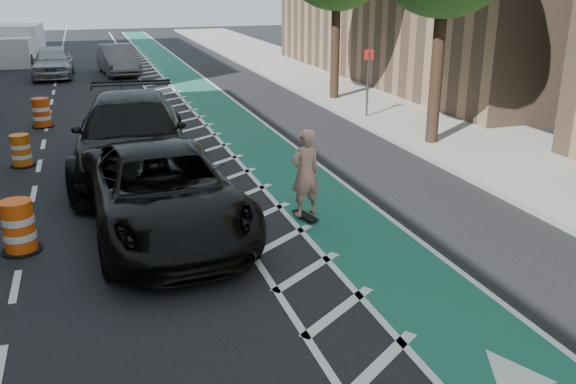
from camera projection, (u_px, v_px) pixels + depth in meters
name	position (u px, v px, depth m)	size (l,w,h in m)	color
ground	(242.00, 329.00, 8.73)	(120.00, 120.00, 0.00)	black
bike_lane	(257.00, 144.00, 18.59)	(2.00, 90.00, 0.01)	#1B6152
buffer_strip	(209.00, 148.00, 18.14)	(1.40, 90.00, 0.01)	silver
sidewalk_right	(443.00, 127.00, 20.49)	(5.00, 90.00, 0.15)	gray
curb_right	(377.00, 132.00, 19.76)	(0.12, 90.00, 0.16)	gray
sign_post	(368.00, 82.00, 21.30)	(0.35, 0.08, 2.47)	#4C4C4C
skateboard	(305.00, 215.00, 12.72)	(0.37, 0.77, 0.10)	black
skateboarder	(305.00, 173.00, 12.41)	(0.67, 0.44, 1.83)	tan
suv_near	(162.00, 191.00, 11.88)	(2.76, 5.98, 1.66)	black
suv_far	(132.00, 136.00, 15.55)	(2.74, 6.74, 1.96)	black
car_silver	(53.00, 62.00, 31.12)	(1.89, 4.70, 1.60)	#A09FA4
car_grey	(118.00, 60.00, 32.14)	(1.63, 4.68, 1.54)	#5D5D62
box_truck	(18.00, 46.00, 36.38)	(2.85, 5.48, 2.20)	white
barrel_a	(19.00, 228.00, 11.08)	(0.72, 0.72, 0.98)	#F9530D
barrel_b	(21.00, 151.00, 16.26)	(0.63, 0.63, 0.86)	#E85E0C
barrel_c	(42.00, 114.00, 20.61)	(0.72, 0.72, 0.98)	#DA460B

